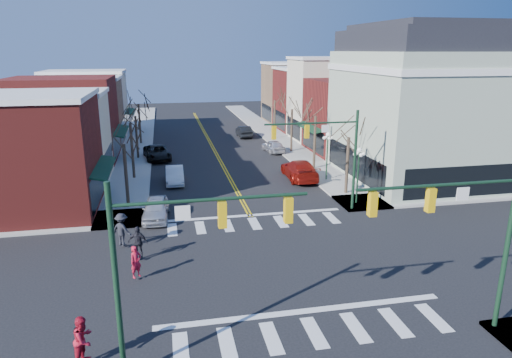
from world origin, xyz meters
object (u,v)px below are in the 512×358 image
lamppost_midblock (327,148)px  car_left_far (157,153)px  car_right_mid (273,146)px  victorian_corner (422,103)px  car_left_mid (175,175)px  pedestrian_red_a (136,262)px  car_right_near (300,170)px  car_right_far (244,131)px  pedestrian_dark_a (138,242)px  lamppost_corner (358,166)px  car_left_near (156,209)px  pedestrian_dark_b (122,230)px  pedestrian_red_b (83,340)px

lamppost_midblock → car_left_far: lamppost_midblock is taller
car_left_far → car_right_mid: (12.80, 1.06, -0.04)m
victorian_corner → car_right_mid: 17.38m
car_left_mid → pedestrian_red_a: 17.32m
car_right_near → pedestrian_red_a: (-13.37, -16.23, 0.12)m
car_right_mid → car_right_far: bearing=-87.9°
car_left_mid → victorian_corner: bearing=-6.1°
car_right_near → pedestrian_red_a: pedestrian_red_a is taller
car_left_mid → pedestrian_dark_a: (-2.43, -14.89, 0.36)m
victorian_corner → lamppost_corner: bearing=-144.1°
lamppost_midblock → car_left_near: 16.17m
victorian_corner → car_left_far: victorian_corner is taller
pedestrian_dark_b → car_right_near: bearing=-103.0°
car_right_mid → pedestrian_red_a: 30.71m
lamppost_midblock → car_right_mid: (-1.80, 12.33, -2.26)m
lamppost_midblock → pedestrian_red_a: bearing=-135.7°
car_left_mid → car_left_near: bearing=-99.5°
victorian_corner → car_left_far: size_ratio=2.68×
victorian_corner → pedestrian_dark_a: bearing=-152.5°
car_left_far → car_right_far: size_ratio=1.19×
car_left_near → car_left_mid: bearing=83.7°
pedestrian_red_b → pedestrian_dark_a: size_ratio=1.02×
lamppost_corner → car_right_near: bearing=105.7°
car_left_mid → pedestrian_red_a: size_ratio=2.58×
car_right_mid → pedestrian_dark_b: size_ratio=2.09×
lamppost_corner → pedestrian_red_b: (-17.03, -14.94, -1.88)m
pedestrian_red_b → car_left_far: bearing=18.6°
car_right_mid → pedestrian_dark_a: 28.71m
pedestrian_red_a → car_right_far: bearing=33.0°
car_left_mid → car_right_far: (9.67, 20.17, 0.03)m
car_left_mid → pedestrian_red_a: (-2.43, -17.15, 0.27)m
pedestrian_red_a → car_right_mid: bearing=24.5°
victorian_corner → car_left_near: size_ratio=3.37×
victorian_corner → pedestrian_dark_b: (-24.77, -10.52, -5.52)m
car_right_mid → car_right_far: car_right_far is taller
lamppost_corner → car_right_near: 8.15m
car_right_near → pedestrian_dark_b: size_ratio=3.01×
car_left_mid → car_right_mid: 15.29m
pedestrian_dark_b → pedestrian_red_a: bearing=140.0°
lamppost_midblock → car_right_far: (-3.40, 22.18, -2.23)m
lamppost_midblock → pedestrian_red_b: lamppost_midblock is taller
victorian_corner → lamppost_midblock: 9.10m
lamppost_corner → car_right_near: lamppost_corner is taller
car_left_mid → car_right_mid: car_left_mid is taller
car_right_mid → pedestrian_dark_a: pedestrian_dark_a is taller
victorian_corner → pedestrian_dark_a: 27.41m
car_right_far → pedestrian_red_b: 45.70m
pedestrian_dark_a → pedestrian_dark_b: bearing=135.0°
lamppost_corner → lamppost_midblock: same height
pedestrian_red_b → victorian_corner: bearing=-27.6°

